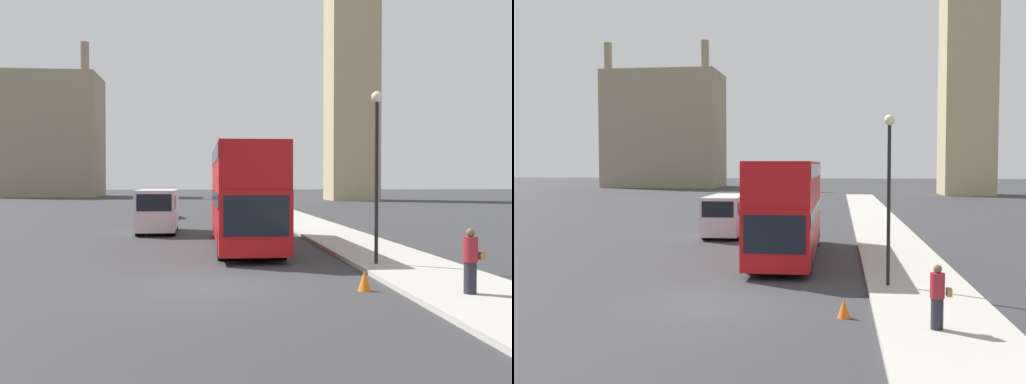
# 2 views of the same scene
# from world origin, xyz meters

# --- Properties ---
(ground_plane) EXTENTS (300.00, 300.00, 0.00)m
(ground_plane) POSITION_xyz_m (0.00, 0.00, 0.00)
(ground_plane) COLOR #333335
(sidewalk_strip) EXTENTS (3.43, 120.00, 0.15)m
(sidewalk_strip) POSITION_xyz_m (6.72, 0.00, 0.07)
(sidewalk_strip) COLOR #ADA89E
(sidewalk_strip) RESTS_ON ground_plane
(building_block_distant) EXTENTS (20.43, 11.85, 25.39)m
(building_block_distant) POSITION_xyz_m (-27.69, 85.09, 10.45)
(building_block_distant) COLOR gray
(building_block_distant) RESTS_ON ground_plane
(red_double_decker_bus) EXTENTS (2.56, 10.89, 4.31)m
(red_double_decker_bus) POSITION_xyz_m (1.77, 8.74, 2.40)
(red_double_decker_bus) COLOR #B71114
(red_double_decker_bus) RESTS_ON ground_plane
(white_van) EXTENTS (2.09, 5.07, 2.37)m
(white_van) POSITION_xyz_m (-2.45, 15.76, 1.27)
(white_van) COLOR silver
(white_van) RESTS_ON ground_plane
(pedestrian) EXTENTS (0.52, 0.36, 1.60)m
(pedestrian) POSITION_xyz_m (6.45, -2.44, 0.95)
(pedestrian) COLOR #23232D
(pedestrian) RESTS_ON sidewalk_strip
(street_lamp) EXTENTS (0.36, 0.36, 5.69)m
(street_lamp) POSITION_xyz_m (5.68, 2.61, 3.89)
(street_lamp) COLOR black
(street_lamp) RESTS_ON sidewalk_strip
(parked_sedan) EXTENTS (1.86, 4.38, 1.46)m
(parked_sedan) POSITION_xyz_m (-3.29, 28.20, 0.66)
(parked_sedan) COLOR maroon
(parked_sedan) RESTS_ON ground_plane
(traffic_cone) EXTENTS (0.36, 0.36, 0.55)m
(traffic_cone) POSITION_xyz_m (4.19, -1.12, 0.28)
(traffic_cone) COLOR orange
(traffic_cone) RESTS_ON ground_plane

